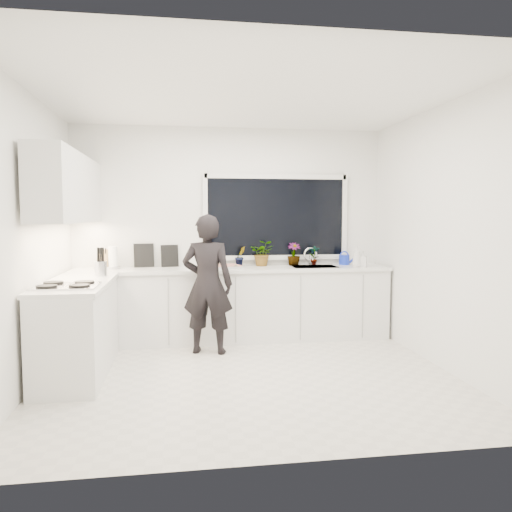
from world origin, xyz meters
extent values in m
cube|color=beige|center=(0.00, 0.00, -0.01)|extent=(4.00, 3.50, 0.02)
cube|color=white|center=(0.00, 1.76, 1.35)|extent=(4.00, 0.02, 2.70)
cube|color=white|center=(-2.01, 0.00, 1.35)|extent=(0.02, 3.50, 2.70)
cube|color=white|center=(2.01, 0.00, 1.35)|extent=(0.02, 3.50, 2.70)
cube|color=white|center=(0.00, 0.00, 2.71)|extent=(4.00, 3.50, 0.02)
cube|color=black|center=(0.60, 1.73, 1.55)|extent=(1.80, 0.02, 1.00)
cube|color=white|center=(0.00, 1.45, 0.44)|extent=(3.92, 0.58, 0.88)
cube|color=white|center=(-1.67, 0.35, 0.44)|extent=(0.58, 1.60, 0.88)
cube|color=silver|center=(0.00, 1.44, 0.90)|extent=(3.94, 0.62, 0.04)
cube|color=silver|center=(-1.67, 0.35, 0.90)|extent=(0.62, 1.60, 0.04)
cube|color=white|center=(-1.79, 0.70, 1.85)|extent=(0.34, 2.10, 0.70)
cube|color=silver|center=(1.05, 1.45, 0.87)|extent=(0.58, 0.42, 0.14)
cylinder|color=silver|center=(1.05, 1.65, 1.03)|extent=(0.03, 0.03, 0.22)
cube|color=black|center=(-1.69, 0.00, 0.94)|extent=(0.56, 0.48, 0.03)
imported|color=black|center=(-0.35, 0.90, 0.79)|extent=(0.65, 0.51, 1.59)
cube|color=silver|center=(-0.16, 1.42, 0.94)|extent=(0.57, 0.47, 0.03)
cube|color=red|center=(-0.16, 1.42, 0.95)|extent=(0.51, 0.42, 0.01)
cylinder|color=#142BBE|center=(1.50, 1.61, 0.98)|extent=(0.17, 0.17, 0.13)
cylinder|color=white|center=(-1.47, 1.55, 1.05)|extent=(0.12, 0.12, 0.26)
cube|color=#996C47|center=(-1.59, 1.59, 1.03)|extent=(0.14, 0.11, 0.22)
cylinder|color=#B6B7BB|center=(-1.50, 0.80, 1.00)|extent=(0.17, 0.17, 0.16)
cube|color=black|center=(-0.79, 1.69, 1.06)|extent=(0.22, 0.07, 0.28)
cube|color=black|center=(-1.11, 1.69, 1.07)|extent=(0.25, 0.06, 0.30)
imported|color=#26662D|center=(0.11, 1.61, 1.05)|extent=(0.18, 0.16, 0.26)
imported|color=#26662D|center=(0.40, 1.61, 1.09)|extent=(0.36, 0.33, 0.33)
imported|color=#26662D|center=(0.82, 1.61, 1.07)|extent=(0.17, 0.17, 0.30)
imported|color=#26662D|center=(1.09, 1.61, 1.05)|extent=(0.15, 0.11, 0.26)
imported|color=#D8BF66|center=(1.56, 1.30, 1.06)|extent=(0.11, 0.11, 0.27)
imported|color=#D8BF66|center=(1.64, 1.30, 1.02)|extent=(0.12, 0.13, 0.20)
camera|label=1|loc=(-0.65, -4.74, 1.57)|focal=35.00mm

